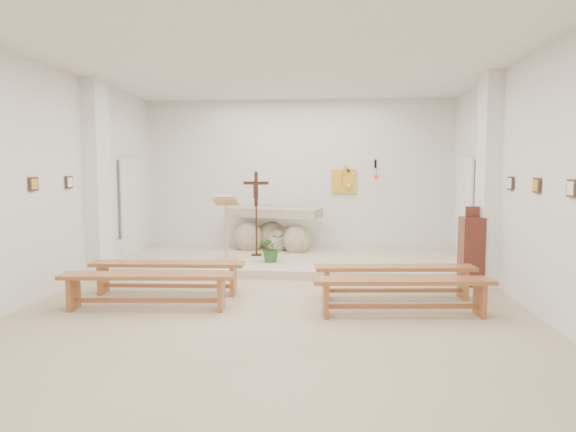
# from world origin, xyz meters

# --- Properties ---
(ground) EXTENTS (7.00, 10.00, 0.00)m
(ground) POSITION_xyz_m (0.00, 0.00, 0.00)
(ground) COLOR #C3AC8D
(ground) RESTS_ON ground
(wall_left) EXTENTS (0.02, 10.00, 3.50)m
(wall_left) POSITION_xyz_m (-3.49, 0.00, 1.75)
(wall_left) COLOR silver
(wall_left) RESTS_ON ground
(wall_right) EXTENTS (0.02, 10.00, 3.50)m
(wall_right) POSITION_xyz_m (3.49, 0.00, 1.75)
(wall_right) COLOR silver
(wall_right) RESTS_ON ground
(wall_back) EXTENTS (7.00, 0.02, 3.50)m
(wall_back) POSITION_xyz_m (0.00, 4.99, 1.75)
(wall_back) COLOR silver
(wall_back) RESTS_ON ground
(ceiling) EXTENTS (7.00, 10.00, 0.02)m
(ceiling) POSITION_xyz_m (0.00, 0.00, 3.49)
(ceiling) COLOR silver
(ceiling) RESTS_ON wall_back
(sanctuary_platform) EXTENTS (6.98, 3.00, 0.15)m
(sanctuary_platform) POSITION_xyz_m (0.00, 3.50, 0.07)
(sanctuary_platform) COLOR beige
(sanctuary_platform) RESTS_ON ground
(pilaster_left) EXTENTS (0.26, 0.55, 3.50)m
(pilaster_left) POSITION_xyz_m (-3.37, 2.00, 1.75)
(pilaster_left) COLOR white
(pilaster_left) RESTS_ON ground
(pilaster_right) EXTENTS (0.26, 0.55, 3.50)m
(pilaster_right) POSITION_xyz_m (3.37, 2.00, 1.75)
(pilaster_right) COLOR white
(pilaster_right) RESTS_ON ground
(gold_wall_relief) EXTENTS (0.55, 0.04, 0.55)m
(gold_wall_relief) POSITION_xyz_m (1.05, 4.96, 1.65)
(gold_wall_relief) COLOR gold
(gold_wall_relief) RESTS_ON wall_back
(sanctuary_lamp) EXTENTS (0.11, 0.36, 0.44)m
(sanctuary_lamp) POSITION_xyz_m (1.75, 4.71, 1.81)
(sanctuary_lamp) COLOR black
(sanctuary_lamp) RESTS_ON wall_back
(station_frame_left_mid) EXTENTS (0.03, 0.20, 0.20)m
(station_frame_left_mid) POSITION_xyz_m (-3.47, 0.20, 1.72)
(station_frame_left_mid) COLOR #41291C
(station_frame_left_mid) RESTS_ON wall_left
(station_frame_left_rear) EXTENTS (0.03, 0.20, 0.20)m
(station_frame_left_rear) POSITION_xyz_m (-3.47, 1.20, 1.72)
(station_frame_left_rear) COLOR #41291C
(station_frame_left_rear) RESTS_ON wall_left
(station_frame_right_front) EXTENTS (0.03, 0.20, 0.20)m
(station_frame_right_front) POSITION_xyz_m (3.47, -0.80, 1.72)
(station_frame_right_front) COLOR #41291C
(station_frame_right_front) RESTS_ON wall_right
(station_frame_right_mid) EXTENTS (0.03, 0.20, 0.20)m
(station_frame_right_mid) POSITION_xyz_m (3.47, 0.20, 1.72)
(station_frame_right_mid) COLOR #41291C
(station_frame_right_mid) RESTS_ON wall_right
(station_frame_right_rear) EXTENTS (0.03, 0.20, 0.20)m
(station_frame_right_rear) POSITION_xyz_m (3.47, 1.20, 1.72)
(station_frame_right_rear) COLOR #41291C
(station_frame_right_rear) RESTS_ON wall_right
(radiator_left) EXTENTS (0.10, 0.85, 0.52)m
(radiator_left) POSITION_xyz_m (-3.43, 2.70, 0.27)
(radiator_left) COLOR silver
(radiator_left) RESTS_ON ground
(radiator_right) EXTENTS (0.10, 0.85, 0.52)m
(radiator_right) POSITION_xyz_m (3.43, 2.70, 0.27)
(radiator_right) COLOR silver
(radiator_right) RESTS_ON ground
(altar) EXTENTS (2.09, 1.21, 1.02)m
(altar) POSITION_xyz_m (-0.48, 4.38, 0.54)
(altar) COLOR beige
(altar) RESTS_ON sanctuary_platform
(lectern) EXTENTS (0.47, 0.40, 1.28)m
(lectern) POSITION_xyz_m (-1.27, 2.99, 0.78)
(lectern) COLOR tan
(lectern) RESTS_ON sanctuary_platform
(crucifix_stand) EXTENTS (0.52, 0.23, 1.73)m
(crucifix_stand) POSITION_xyz_m (-0.77, 3.59, 1.15)
(crucifix_stand) COLOR #351A11
(crucifix_stand) RESTS_ON sanctuary_platform
(potted_plant) EXTENTS (0.62, 0.59, 0.54)m
(potted_plant) POSITION_xyz_m (-0.37, 2.92, 0.42)
(potted_plant) COLOR #2D5E25
(potted_plant) RESTS_ON sanctuary_platform
(donation_pedestal) EXTENTS (0.38, 0.38, 1.32)m
(donation_pedestal) POSITION_xyz_m (3.10, 1.86, 0.58)
(donation_pedestal) COLOR maroon
(donation_pedestal) RESTS_ON ground
(bench_left_front) EXTENTS (2.38, 0.49, 0.50)m
(bench_left_front) POSITION_xyz_m (-1.73, 0.83, 0.37)
(bench_left_front) COLOR #9F5B2E
(bench_left_front) RESTS_ON ground
(bench_right_front) EXTENTS (2.39, 0.61, 0.50)m
(bench_right_front) POSITION_xyz_m (1.73, 0.83, 0.37)
(bench_right_front) COLOR #9F5B2E
(bench_right_front) RESTS_ON ground
(bench_left_second) EXTENTS (2.39, 0.56, 0.50)m
(bench_left_second) POSITION_xyz_m (-1.73, -0.07, 0.37)
(bench_left_second) COLOR #9F5B2E
(bench_left_second) RESTS_ON ground
(bench_right_second) EXTENTS (2.39, 0.60, 0.50)m
(bench_right_second) POSITION_xyz_m (1.73, -0.07, 0.37)
(bench_right_second) COLOR #9F5B2E
(bench_right_second) RESTS_ON ground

